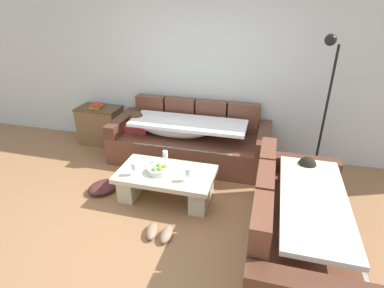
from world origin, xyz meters
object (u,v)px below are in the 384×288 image
at_px(wine_glass_near_left, 134,167).
at_px(pair_of_shoes, 159,233).
at_px(couch_near_window, 298,224).
at_px(floor_lamp, 324,101).
at_px(wine_glass_far_back, 165,155).
at_px(wine_glass_near_right, 188,172).
at_px(book_stack_on_cabinet, 96,106).
at_px(crumpled_garment, 103,187).
at_px(fruit_bowl, 159,170).
at_px(coffee_table, 166,182).
at_px(couch_along_wall, 188,140).
at_px(side_cabinet, 101,125).
at_px(open_magazine, 183,172).

relative_size(wine_glass_near_left, pair_of_shoes, 0.51).
distance_m(couch_near_window, floor_lamp, 1.80).
height_order(wine_glass_far_back, floor_lamp, floor_lamp).
relative_size(wine_glass_near_right, book_stack_on_cabinet, 0.85).
distance_m(floor_lamp, crumpled_garment, 3.11).
xyz_separation_m(fruit_bowl, crumpled_garment, (-0.79, -0.05, -0.36)).
distance_m(coffee_table, crumpled_garment, 0.89).
distance_m(couch_along_wall, couch_near_window, 2.22).
height_order(side_cabinet, floor_lamp, floor_lamp).
height_order(book_stack_on_cabinet, pair_of_shoes, book_stack_on_cabinet).
relative_size(couch_along_wall, pair_of_shoes, 7.38).
xyz_separation_m(wine_glass_near_right, crumpled_garment, (-1.19, 0.04, -0.44)).
bearing_deg(crumpled_garment, book_stack_on_cabinet, 120.88).
height_order(wine_glass_near_left, side_cabinet, side_cabinet).
relative_size(coffee_table, crumpled_garment, 3.00).
distance_m(couch_near_window, book_stack_on_cabinet, 3.71).
height_order(fruit_bowl, pair_of_shoes, fruit_bowl).
height_order(couch_near_window, open_magazine, couch_near_window).
height_order(fruit_bowl, wine_glass_near_right, wine_glass_near_right).
bearing_deg(wine_glass_near_right, pair_of_shoes, -106.30).
bearing_deg(open_magazine, wine_glass_near_right, -72.18).
xyz_separation_m(wine_glass_near_right, open_magazine, (-0.12, 0.17, -0.11)).
distance_m(wine_glass_near_left, crumpled_garment, 0.68).
xyz_separation_m(floor_lamp, pair_of_shoes, (-1.67, -1.76, -1.07)).
height_order(fruit_bowl, wine_glass_far_back, wine_glass_far_back).
xyz_separation_m(couch_along_wall, coffee_table, (0.01, -1.05, -0.09)).
height_order(wine_glass_far_back, book_stack_on_cabinet, book_stack_on_cabinet).
relative_size(couch_along_wall, book_stack_on_cabinet, 12.15).
bearing_deg(wine_glass_near_left, wine_glass_far_back, 56.22).
bearing_deg(pair_of_shoes, couch_near_window, 6.55).
relative_size(couch_near_window, fruit_bowl, 7.13).
bearing_deg(floor_lamp, open_magazine, -147.95).
height_order(couch_along_wall, book_stack_on_cabinet, couch_along_wall).
bearing_deg(wine_glass_far_back, fruit_bowl, -88.19).
relative_size(open_magazine, floor_lamp, 0.14).
xyz_separation_m(coffee_table, wine_glass_near_right, (0.32, -0.12, 0.26)).
relative_size(wine_glass_near_left, wine_glass_near_right, 1.00).
distance_m(wine_glass_far_back, book_stack_on_cabinet, 1.91).
distance_m(couch_near_window, wine_glass_near_left, 1.94).
height_order(wine_glass_near_left, crumpled_garment, wine_glass_near_left).
xyz_separation_m(side_cabinet, floor_lamp, (3.47, -0.21, 0.80)).
bearing_deg(couch_near_window, wine_glass_far_back, 65.18).
bearing_deg(crumpled_garment, wine_glass_near_right, -1.74).
xyz_separation_m(side_cabinet, book_stack_on_cabinet, (-0.03, -0.00, 0.35)).
distance_m(fruit_bowl, wine_glass_near_right, 0.41).
bearing_deg(couch_near_window, wine_glass_near_left, 78.95).
distance_m(couch_along_wall, side_cabinet, 1.65).
relative_size(couch_along_wall, wine_glass_near_left, 14.38).
height_order(wine_glass_near_right, pair_of_shoes, wine_glass_near_right).
bearing_deg(side_cabinet, crumpled_garment, -60.08).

